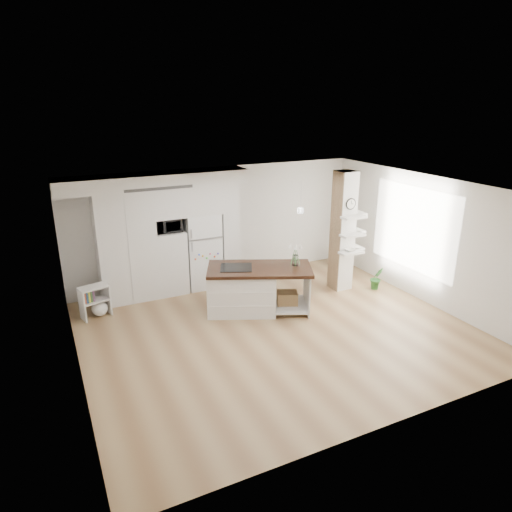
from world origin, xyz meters
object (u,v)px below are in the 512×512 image
at_px(floor_plant_a, 377,278).
at_px(kitchen_island, 248,288).
at_px(refrigerator, 202,250).
at_px(bookshelf, 96,303).

bearing_deg(floor_plant_a, kitchen_island, 174.96).
relative_size(refrigerator, bookshelf, 2.67).
bearing_deg(bookshelf, kitchen_island, -35.30).
relative_size(kitchen_island, bookshelf, 3.53).
distance_m(bookshelf, floor_plant_a, 6.12).
height_order(kitchen_island, floor_plant_a, kitchen_island).
height_order(bookshelf, floor_plant_a, bookshelf).
height_order(refrigerator, kitchen_island, refrigerator).
distance_m(refrigerator, floor_plant_a, 4.06).
xyz_separation_m(bookshelf, floor_plant_a, (5.98, -1.33, -0.02)).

